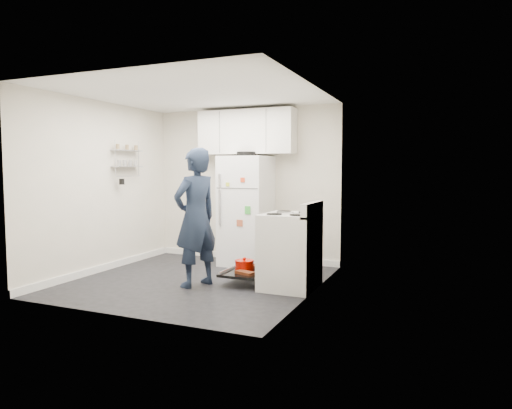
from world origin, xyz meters
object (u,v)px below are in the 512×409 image
at_px(open_oven_door, 246,269).
at_px(refrigerator, 246,210).
at_px(person, 196,218).
at_px(electric_range, 289,251).

relative_size(open_oven_door, refrigerator, 0.39).
distance_m(open_oven_door, person, 0.97).
relative_size(electric_range, refrigerator, 0.62).
height_order(open_oven_door, refrigerator, refrigerator).
bearing_deg(electric_range, refrigerator, 134.75).
distance_m(electric_range, open_oven_door, 0.67).
relative_size(open_oven_door, person, 0.39).
bearing_deg(open_oven_door, person, -143.35).
xyz_separation_m(electric_range, open_oven_door, (-0.61, 0.01, -0.29)).
distance_m(open_oven_door, refrigerator, 1.37).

